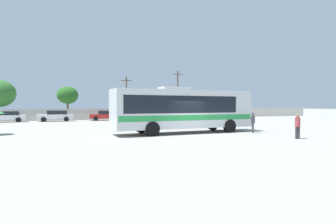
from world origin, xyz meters
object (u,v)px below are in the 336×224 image
at_px(utility_pole_near, 178,93).
at_px(coach_bus_silver_green, 182,109).
at_px(parked_car_leftmost_white, 7,116).
at_px(roadside_tree_midleft, 68,95).
at_px(utility_pole_far, 126,97).
at_px(parked_car_third_red, 106,115).
at_px(parked_car_rightmost_maroon, 143,115).
at_px(attendant_by_bus_door, 253,121).
at_px(parked_car_second_white, 56,116).
at_px(passenger_waiting_on_apron, 298,125).

bearing_deg(utility_pole_near, coach_bus_silver_green, -113.60).
xyz_separation_m(parked_car_leftmost_white, roadside_tree_midleft, (7.58, 7.33, 3.10)).
bearing_deg(utility_pole_far, roadside_tree_midleft, 171.84).
xyz_separation_m(parked_car_third_red, parked_car_rightmost_maroon, (5.49, -0.32, 0.03)).
distance_m(attendant_by_bus_door, parked_car_second_white, 27.04).
bearing_deg(roadside_tree_midleft, passenger_waiting_on_apron, -69.55).
bearing_deg(utility_pole_far, utility_pole_near, -4.68).
xyz_separation_m(parked_car_second_white, parked_car_rightmost_maroon, (12.22, -0.51, -0.00)).
height_order(utility_pole_far, roadside_tree_midleft, utility_pole_far).
height_order(parked_car_rightmost_maroon, roadside_tree_midleft, roadside_tree_midleft).
height_order(coach_bus_silver_green, attendant_by_bus_door, coach_bus_silver_green).
distance_m(passenger_waiting_on_apron, parked_car_third_red, 27.93).
xyz_separation_m(coach_bus_silver_green, utility_pole_near, (11.45, 26.20, 2.55)).
height_order(attendant_by_bus_door, parked_car_rightmost_maroon, attendant_by_bus_door).
bearing_deg(parked_car_rightmost_maroon, utility_pole_far, 97.57).
bearing_deg(parked_car_rightmost_maroon, coach_bus_silver_green, -98.12).
bearing_deg(parked_car_rightmost_maroon, parked_car_second_white, 177.59).
bearing_deg(attendant_by_bus_door, parked_car_leftmost_white, 131.39).
height_order(utility_pole_near, utility_pole_far, utility_pole_near).
bearing_deg(coach_bus_silver_green, utility_pole_far, 85.77).
bearing_deg(passenger_waiting_on_apron, parked_car_third_red, 106.48).
distance_m(attendant_by_bus_door, parked_car_rightmost_maroon, 22.42).
distance_m(parked_car_rightmost_maroon, utility_pole_near, 11.06).
relative_size(utility_pole_far, roadside_tree_midleft, 1.34).
bearing_deg(parked_car_leftmost_white, utility_pole_far, 19.19).
height_order(parked_car_leftmost_white, parked_car_second_white, parked_car_second_white).
bearing_deg(parked_car_rightmost_maroon, passenger_waiting_on_apron, -84.74).
distance_m(coach_bus_silver_green, utility_pole_near, 28.71).
relative_size(parked_car_leftmost_white, parked_car_third_red, 0.96).
height_order(attendant_by_bus_door, passenger_waiting_on_apron, passenger_waiting_on_apron).
distance_m(parked_car_third_red, utility_pole_near, 15.58).
bearing_deg(coach_bus_silver_green, roadside_tree_midleft, 104.92).
xyz_separation_m(attendant_by_bus_door, passenger_waiting_on_apron, (0.14, -4.16, 0.01)).
relative_size(passenger_waiting_on_apron, parked_car_third_red, 0.35).
bearing_deg(attendant_by_bus_door, utility_pole_near, 77.51).
xyz_separation_m(coach_bus_silver_green, attendant_by_bus_door, (5.19, -2.05, -1.01)).
height_order(coach_bus_silver_green, utility_pole_far, utility_pole_far).
xyz_separation_m(coach_bus_silver_green, parked_car_second_white, (-9.33, 20.77, -1.13)).
height_order(parked_car_third_red, parked_car_rightmost_maroon, parked_car_rightmost_maroon).
distance_m(parked_car_third_red, parked_car_rightmost_maroon, 5.50).
height_order(attendant_by_bus_door, parked_car_third_red, attendant_by_bus_door).
xyz_separation_m(passenger_waiting_on_apron, utility_pole_near, (6.12, 32.41, 3.56)).
distance_m(attendant_by_bus_door, utility_pole_near, 29.15).
distance_m(parked_car_leftmost_white, utility_pole_near, 27.34).
distance_m(parked_car_rightmost_maroon, roadside_tree_midleft, 13.57).
relative_size(parked_car_leftmost_white, utility_pole_far, 0.62).
bearing_deg(attendant_by_bus_door, coach_bus_silver_green, 158.48).
distance_m(coach_bus_silver_green, parked_car_second_white, 22.80).
xyz_separation_m(coach_bus_silver_green, parked_car_third_red, (-2.60, 20.58, -1.16)).
bearing_deg(roadside_tree_midleft, utility_pole_near, -6.44).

